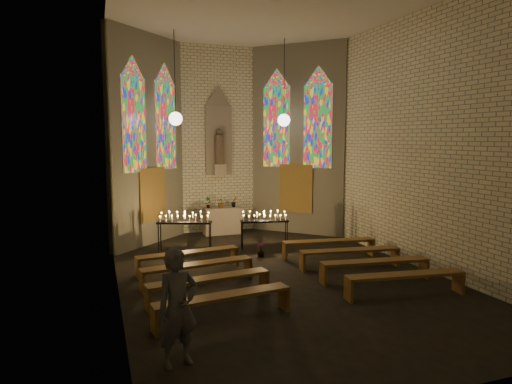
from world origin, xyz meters
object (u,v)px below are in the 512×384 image
altar (222,221)px  votive_stand_left (185,219)px  votive_stand_right (264,218)px  aisle_flower_pot (261,251)px  visitor (178,308)px

altar → votive_stand_left: votive_stand_left is taller
votive_stand_left → votive_stand_right: size_ratio=1.07×
altar → aisle_flower_pot: 3.67m
altar → votive_stand_right: size_ratio=0.87×
aisle_flower_pot → altar: bearing=93.4°
aisle_flower_pot → visitor: bearing=-121.0°
votive_stand_left → visitor: 7.16m
altar → aisle_flower_pot: size_ratio=3.54×
altar → votive_stand_left: bearing=-127.7°
altar → votive_stand_left: 3.10m
votive_stand_left → visitor: bearing=-81.0°
altar → visitor: bearing=-109.0°
altar → votive_stand_right: votive_stand_right is taller
visitor → votive_stand_right: bearing=43.3°
votive_stand_right → visitor: 7.85m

